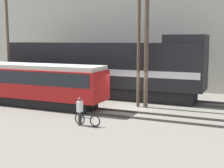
{
  "coord_description": "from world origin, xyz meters",
  "views": [
    {
      "loc": [
        7.44,
        -20.15,
        4.77
      ],
      "look_at": [
        -1.0,
        -0.9,
        1.8
      ],
      "focal_mm": 50.0,
      "sensor_mm": 36.0,
      "label": 1
    }
  ],
  "objects_px": {
    "freight_locomotive": "(102,68)",
    "bicycle": "(87,120)",
    "utility_pole_left": "(8,47)",
    "utility_pole_center": "(139,41)",
    "person": "(80,109)",
    "streetcar": "(23,81)",
    "utility_pole_right": "(146,49)"
  },
  "relations": [
    {
      "from": "streetcar",
      "to": "bicycle",
      "type": "bearing_deg",
      "value": -24.32
    },
    {
      "from": "streetcar",
      "to": "utility_pole_left",
      "type": "height_order",
      "value": "utility_pole_left"
    },
    {
      "from": "streetcar",
      "to": "person",
      "type": "height_order",
      "value": "streetcar"
    },
    {
      "from": "person",
      "to": "utility_pole_center",
      "type": "relative_size",
      "value": 0.17
    },
    {
      "from": "freight_locomotive",
      "to": "bicycle",
      "type": "height_order",
      "value": "freight_locomotive"
    },
    {
      "from": "utility_pole_center",
      "to": "person",
      "type": "bearing_deg",
      "value": -102.7
    },
    {
      "from": "bicycle",
      "to": "utility_pole_left",
      "type": "bearing_deg",
      "value": 151.2
    },
    {
      "from": "person",
      "to": "streetcar",
      "type": "bearing_deg",
      "value": 153.48
    },
    {
      "from": "bicycle",
      "to": "utility_pole_center",
      "type": "distance_m",
      "value": 7.43
    },
    {
      "from": "streetcar",
      "to": "bicycle",
      "type": "height_order",
      "value": "streetcar"
    },
    {
      "from": "person",
      "to": "utility_pole_right",
      "type": "distance_m",
      "value": 7.13
    },
    {
      "from": "bicycle",
      "to": "person",
      "type": "relative_size",
      "value": 1.03
    },
    {
      "from": "freight_locomotive",
      "to": "utility_pole_right",
      "type": "distance_m",
      "value": 5.72
    },
    {
      "from": "freight_locomotive",
      "to": "bicycle",
      "type": "xyz_separation_m",
      "value": [
        3.17,
        -8.65,
        -2.08
      ]
    },
    {
      "from": "streetcar",
      "to": "utility_pole_left",
      "type": "bearing_deg",
      "value": 143.59
    },
    {
      "from": "streetcar",
      "to": "freight_locomotive",
      "type": "bearing_deg",
      "value": 54.2
    },
    {
      "from": "freight_locomotive",
      "to": "utility_pole_left",
      "type": "height_order",
      "value": "utility_pole_left"
    },
    {
      "from": "utility_pole_left",
      "to": "utility_pole_right",
      "type": "distance_m",
      "value": 12.32
    },
    {
      "from": "utility_pole_right",
      "to": "streetcar",
      "type": "bearing_deg",
      "value": -162.5
    },
    {
      "from": "freight_locomotive",
      "to": "person",
      "type": "bearing_deg",
      "value": -72.51
    },
    {
      "from": "streetcar",
      "to": "utility_pole_right",
      "type": "bearing_deg",
      "value": 17.5
    },
    {
      "from": "freight_locomotive",
      "to": "bicycle",
      "type": "relative_size",
      "value": 10.47
    },
    {
      "from": "person",
      "to": "utility_pole_right",
      "type": "height_order",
      "value": "utility_pole_right"
    },
    {
      "from": "utility_pole_left",
      "to": "utility_pole_center",
      "type": "distance_m",
      "value": 11.76
    },
    {
      "from": "freight_locomotive",
      "to": "utility_pole_left",
      "type": "relative_size",
      "value": 2.05
    },
    {
      "from": "person",
      "to": "utility_pole_left",
      "type": "height_order",
      "value": "utility_pole_left"
    },
    {
      "from": "streetcar",
      "to": "utility_pole_left",
      "type": "relative_size",
      "value": 1.55
    },
    {
      "from": "utility_pole_center",
      "to": "utility_pole_right",
      "type": "distance_m",
      "value": 0.77
    },
    {
      "from": "person",
      "to": "freight_locomotive",
      "type": "bearing_deg",
      "value": 107.49
    },
    {
      "from": "freight_locomotive",
      "to": "bicycle",
      "type": "bearing_deg",
      "value": -69.89
    },
    {
      "from": "freight_locomotive",
      "to": "utility_pole_right",
      "type": "xyz_separation_m",
      "value": [
        4.7,
        -2.72,
        1.77
      ]
    },
    {
      "from": "freight_locomotive",
      "to": "utility_pole_right",
      "type": "bearing_deg",
      "value": -30.05
    }
  ]
}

